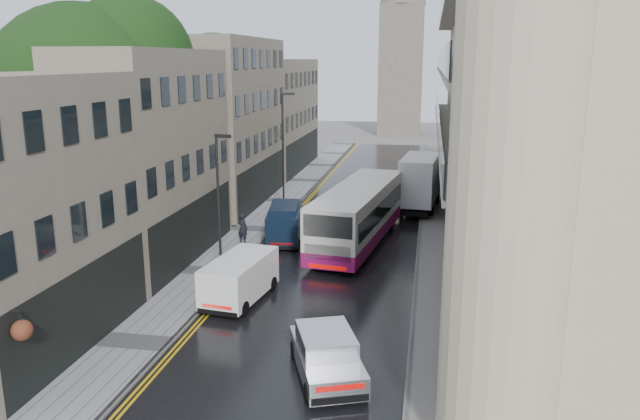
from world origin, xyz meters
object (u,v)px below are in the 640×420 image
(cream_bus, at_px, (319,228))
(white_lorry, at_px, (402,187))
(tree_far, at_px, (188,122))
(white_van, at_px, (205,289))
(pedestrian, at_px, (243,228))
(navy_van, at_px, (268,229))
(tree_near, at_px, (86,132))
(silver_hatchback, at_px, (308,378))
(lamp_post_far, at_px, (283,151))
(lamp_post_near, at_px, (219,210))

(cream_bus, height_order, white_lorry, white_lorry)
(tree_far, bearing_deg, white_van, -67.00)
(white_van, height_order, pedestrian, white_van)
(white_lorry, relative_size, pedestrian, 4.27)
(navy_van, xyz_separation_m, pedestrian, (-1.63, 0.53, -0.19))
(tree_near, relative_size, pedestrian, 7.80)
(silver_hatchback, xyz_separation_m, navy_van, (-5.43, 15.74, 0.36))
(tree_far, bearing_deg, pedestrian, -53.05)
(tree_far, height_order, navy_van, tree_far)
(silver_hatchback, relative_size, lamp_post_far, 0.54)
(tree_far, xyz_separation_m, lamp_post_near, (7.42, -15.10, -2.56))
(cream_bus, height_order, lamp_post_far, lamp_post_far)
(silver_hatchback, height_order, lamp_post_near, lamp_post_near)
(tree_far, relative_size, navy_van, 2.68)
(lamp_post_near, height_order, lamp_post_far, lamp_post_far)
(tree_near, relative_size, navy_van, 2.99)
(tree_near, height_order, cream_bus, tree_near)
(tree_near, xyz_separation_m, silver_hatchback, (13.97, -12.04, -6.10))
(white_lorry, xyz_separation_m, white_van, (-7.49, -18.79, -0.97))
(cream_bus, height_order, white_van, cream_bus)
(lamp_post_near, distance_m, lamp_post_far, 15.87)
(silver_hatchback, bearing_deg, pedestrian, 93.06)
(navy_van, bearing_deg, silver_hatchback, -79.63)
(cream_bus, xyz_separation_m, navy_van, (-3.20, 1.14, -0.51))
(pedestrian, xyz_separation_m, lamp_post_near, (0.83, -6.33, 2.66))
(white_lorry, distance_m, lamp_post_near, 17.32)
(tree_far, height_order, lamp_post_near, tree_far)
(white_lorry, distance_m, navy_van, 11.91)
(lamp_post_near, xyz_separation_m, lamp_post_far, (-0.62, 15.85, 0.53))
(tree_near, height_order, navy_van, tree_near)
(tree_near, bearing_deg, white_van, -34.36)
(tree_near, xyz_separation_m, cream_bus, (11.73, 2.56, -5.23))
(pedestrian, bearing_deg, tree_far, -34.80)
(tree_far, distance_m, cream_bus, 16.13)
(silver_hatchback, distance_m, white_van, 8.64)
(tree_near, distance_m, pedestrian, 10.03)
(silver_hatchback, relative_size, navy_van, 0.95)
(white_lorry, distance_m, white_van, 20.25)
(tree_near, height_order, tree_far, tree_near)
(tree_near, bearing_deg, cream_bus, 12.29)
(navy_van, bearing_deg, pedestrian, 153.30)
(tree_near, relative_size, tree_far, 1.11)
(white_lorry, relative_size, navy_van, 1.64)
(tree_far, bearing_deg, white_lorry, 0.68)
(white_lorry, bearing_deg, tree_far, -173.59)
(cream_bus, distance_m, lamp_post_far, 12.36)
(navy_van, xyz_separation_m, lamp_post_far, (-1.43, 10.05, 3.00))
(lamp_post_near, bearing_deg, navy_van, 92.23)
(tree_far, distance_m, navy_van, 13.40)
(silver_hatchback, height_order, navy_van, navy_van)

